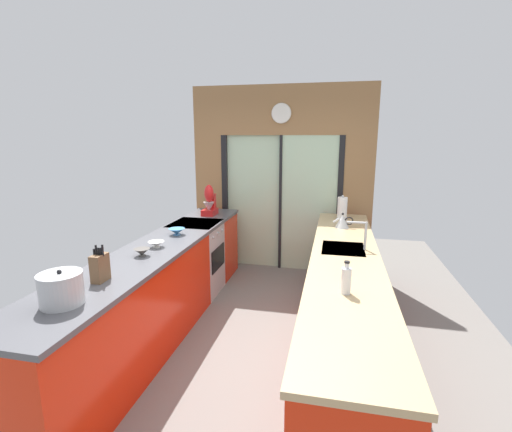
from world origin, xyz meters
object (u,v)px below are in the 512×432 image
object	(u,v)px
mixing_bowl_near	(142,252)
paper_towel_roll	(342,208)
mixing_bowl_far	(177,231)
stand_mixer	(210,203)
knife_block	(100,267)
stock_pot	(61,289)
mixing_bowl_mid	(156,244)
soap_bottle	(346,280)
kettle	(343,221)
oven_range	(196,258)

from	to	relation	value
mixing_bowl_near	paper_towel_roll	bearing A→B (deg)	47.35
mixing_bowl_far	stand_mixer	xyz separation A→B (m)	(0.00, 1.09, 0.12)
knife_block	stock_pot	xyz separation A→B (m)	(-0.00, -0.40, -0.00)
mixing_bowl_mid	knife_block	size ratio (longest dim) A/B	0.55
soap_bottle	mixing_bowl_mid	bearing A→B (deg)	158.19
mixing_bowl_far	knife_block	xyz separation A→B (m)	(0.00, -1.35, 0.07)
knife_block	kettle	bearing A→B (deg)	49.34
stock_pot	soap_bottle	xyz separation A→B (m)	(1.78, 0.56, -0.01)
mixing_bowl_near	kettle	world-z (taller)	kettle
oven_range	paper_towel_roll	world-z (taller)	paper_towel_roll
knife_block	kettle	distance (m)	2.73
kettle	paper_towel_roll	size ratio (longest dim) A/B	0.74
stand_mixer	paper_towel_roll	xyz separation A→B (m)	(1.78, 0.10, -0.02)
mixing_bowl_far	soap_bottle	size ratio (longest dim) A/B	0.77
mixing_bowl_near	mixing_bowl_far	world-z (taller)	mixing_bowl_far
mixing_bowl_mid	stand_mixer	size ratio (longest dim) A/B	0.37
oven_range	soap_bottle	size ratio (longest dim) A/B	3.95
mixing_bowl_mid	kettle	distance (m)	2.15
mixing_bowl_near	kettle	bearing A→B (deg)	39.59
mixing_bowl_mid	mixing_bowl_far	distance (m)	0.48
mixing_bowl_far	stock_pot	bearing A→B (deg)	-90.00
oven_range	mixing_bowl_mid	distance (m)	1.17
mixing_bowl_far	mixing_bowl_mid	bearing A→B (deg)	-90.00
knife_block	stand_mixer	xyz separation A→B (m)	(-0.00, 2.44, 0.05)
oven_range	mixing_bowl_near	size ratio (longest dim) A/B	6.38
stock_pot	paper_towel_roll	xyz separation A→B (m)	(1.78, 2.93, 0.04)
mixing_bowl_far	knife_block	bearing A→B (deg)	-90.00
stock_pot	paper_towel_roll	size ratio (longest dim) A/B	0.85
mixing_bowl_mid	stock_pot	world-z (taller)	stock_pot
stock_pot	kettle	bearing A→B (deg)	54.21
soap_bottle	paper_towel_roll	world-z (taller)	paper_towel_roll
knife_block	soap_bottle	xyz separation A→B (m)	(1.78, 0.16, -0.01)
stand_mixer	kettle	world-z (taller)	stand_mixer
oven_range	kettle	xyz separation A→B (m)	(1.80, 0.14, 0.54)
mixing_bowl_mid	mixing_bowl_far	world-z (taller)	mixing_bowl_far
kettle	soap_bottle	size ratio (longest dim) A/B	1.02
mixing_bowl_mid	stock_pot	xyz separation A→B (m)	(0.00, -1.27, 0.07)
mixing_bowl_mid	stand_mixer	world-z (taller)	stand_mixer
knife_block	paper_towel_roll	distance (m)	3.10
oven_range	mixing_bowl_mid	xyz separation A→B (m)	(0.02, -1.06, 0.50)
knife_block	stock_pot	size ratio (longest dim) A/B	1.04
stock_pot	soap_bottle	size ratio (longest dim) A/B	1.17
stock_pot	mixing_bowl_near	bearing A→B (deg)	90.00
oven_range	stock_pot	xyz separation A→B (m)	(0.02, -2.33, 0.57)
mixing_bowl_near	kettle	size ratio (longest dim) A/B	0.61
stand_mixer	soap_bottle	bearing A→B (deg)	-51.98
kettle	mixing_bowl_near	bearing A→B (deg)	-140.41
oven_range	knife_block	world-z (taller)	knife_block
mixing_bowl_near	stand_mixer	distance (m)	1.84
mixing_bowl_mid	mixing_bowl_far	bearing A→B (deg)	90.00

